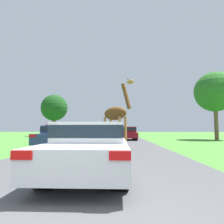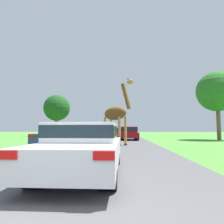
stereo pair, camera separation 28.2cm
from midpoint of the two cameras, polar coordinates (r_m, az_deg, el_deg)
The scene contains 9 objects.
road at distance 31.42m, azimuth 0.39°, elevation -6.93°, with size 6.90×120.00×0.00m.
giraffe_near_road at distance 14.01m, azimuth 0.58°, elevation -0.53°, with size 2.34×2.26×4.53m.
car_lead_maroon at distance 5.12m, azimuth -7.37°, elevation -9.55°, with size 1.71×4.44×1.25m.
car_queue_right at distance 20.82m, azimuth 4.09°, elevation -5.98°, with size 1.85×3.99×1.34m.
car_queue_left at distance 29.80m, azimuth -0.39°, elevation -5.66°, with size 1.97×4.67×1.31m.
car_far_ahead at distance 12.38m, azimuth -15.23°, elevation -6.56°, with size 1.89×4.13×1.30m.
tree_left_edge at distance 23.69m, azimuth 27.01°, elevation 5.12°, with size 4.20×4.20×7.14m.
tree_centre_back at distance 33.64m, azimuth -16.41°, elevation 1.11°, with size 4.23×4.23×6.67m.
sign_post at distance 17.64m, azimuth -17.97°, elevation -4.89°, with size 0.70×0.08×1.48m.
Camera 1 is at (0.80, -1.39, 1.10)m, focal length 32.00 mm.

